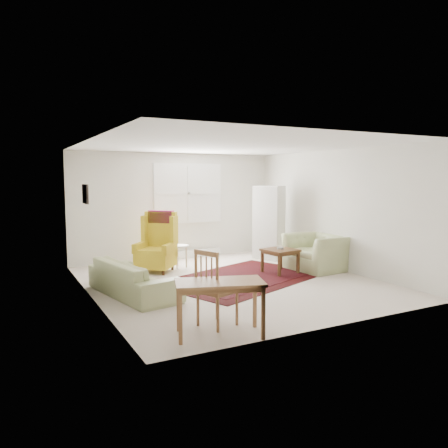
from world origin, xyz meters
name	(u,v)px	position (x,y,z in m)	size (l,w,h in m)	color
room	(227,213)	(0.02, 0.21, 1.26)	(5.04, 5.54, 2.51)	beige
rug	(242,278)	(0.31, 0.15, 0.02)	(3.14, 2.02, 0.03)	black
sofa	(134,271)	(-1.85, -0.04, 0.39)	(1.96, 0.76, 0.79)	#9FA970
armchair	(317,249)	(2.10, 0.12, 0.44)	(1.14, 1.00, 0.89)	#9FA970
wingback_chair	(155,242)	(-0.95, 1.49, 0.62)	(0.72, 0.76, 1.24)	gold
coffee_table	(280,261)	(1.23, 0.21, 0.25)	(0.61, 0.61, 0.50)	#4A2C16
stool	(180,256)	(-0.34, 1.66, 0.25)	(0.37, 0.37, 0.49)	white
cabinet	(269,223)	(1.85, 1.57, 0.87)	(0.36, 0.69, 1.73)	white
desk	(220,308)	(-1.45, -2.35, 0.34)	(1.07, 0.53, 0.67)	#94643B
desk_chair	(217,287)	(-1.31, -2.02, 0.51)	(0.44, 0.44, 1.01)	#94643B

